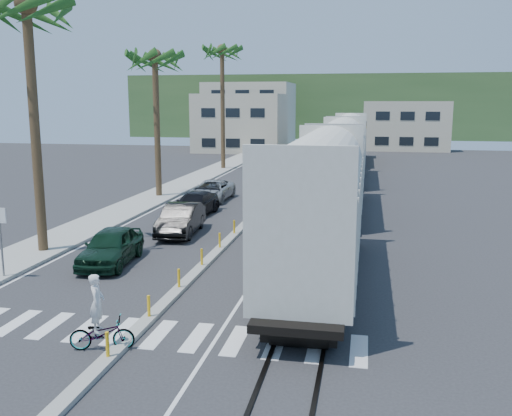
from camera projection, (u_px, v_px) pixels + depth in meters
The scene contains 16 objects.
ground at pixel (160, 310), 19.38m from camera, with size 140.00×140.00×0.00m, color #28282B.
sidewalk at pixel (170, 190), 45.09m from camera, with size 3.00×90.00×0.15m, color gray.
rails at pixel (344, 190), 45.44m from camera, with size 1.56×100.00×0.06m.
median at pixel (264, 205), 38.62m from camera, with size 0.45×60.00×0.85m.
crosswalk at pixel (137, 332), 17.45m from camera, with size 14.00×2.20×0.01m, color silver.
lane_markings at pixel (249, 193), 43.90m from camera, with size 9.42×90.00×0.01m.
freight_train at pixel (343, 158), 41.54m from camera, with size 3.00×60.94×5.85m.
palm_trees at pixel (161, 47), 40.82m from camera, with size 3.50×37.20×13.75m.
street_sign at pixel (0, 231), 22.33m from camera, with size 0.60×0.08×3.00m.
buildings at pixel (283, 118), 88.91m from camera, with size 38.00×27.00×10.00m.
hillside at pixel (335, 106), 114.73m from camera, with size 80.00×20.00×12.00m, color #385628.
car_lead at pixel (111, 246), 24.67m from camera, with size 2.31×4.82×1.59m, color black.
car_second at pixel (181, 219), 30.26m from camera, with size 2.09×5.02×1.61m, color black.
car_third at pixel (195, 204), 35.27m from camera, with size 2.37×5.05×1.43m, color black.
car_rear at pixel (212, 190), 40.68m from camera, with size 2.49×5.22×1.44m, color #A7AAAC.
cyclist at pixel (101, 326), 16.14m from camera, with size 1.51×2.14×2.23m.
Camera 1 is at (6.74, -17.44, 6.97)m, focal length 40.00 mm.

